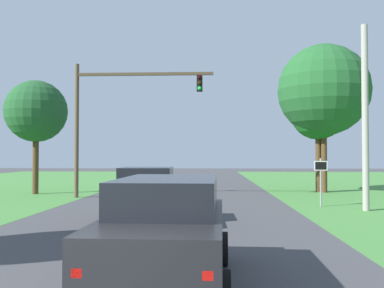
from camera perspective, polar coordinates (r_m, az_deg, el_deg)
The scene contains 9 objects.
ground_plane at distance 15.66m, azimuth -3.85°, elevation -10.24°, with size 120.00×120.00×0.00m, color #424244.
red_suv_near at distance 8.03m, azimuth -3.33°, elevation -11.25°, with size 2.36×5.01×1.95m.
pickup_truck_lead at distance 15.56m, azimuth -6.03°, elevation -6.60°, with size 2.39×5.18×1.94m.
traffic_light at distance 24.39m, azimuth -10.49°, elevation 4.69°, with size 7.81×0.40×7.52m.
keep_moving_sign at distance 20.64m, azimuth 16.82°, elevation -4.05°, with size 0.60×0.09×2.24m.
oak_tree_right at distance 28.75m, azimuth 17.17°, elevation 6.88°, with size 5.83×5.83×9.45m.
utility_pole_right at distance 19.81m, azimuth 22.13°, elevation 3.34°, with size 0.28×0.28×8.02m, color #9E998E.
extra_tree_1 at distance 27.90m, azimuth -20.11°, elevation 4.08°, with size 3.78×3.78×6.96m.
extra_tree_2 at distance 28.77m, azimuth 16.48°, elevation 4.00°, with size 3.52×3.52×6.89m.
Camera 1 is at (1.73, -4.42, 2.39)m, focal length 39.93 mm.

